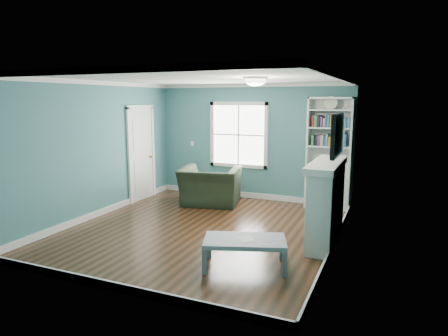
% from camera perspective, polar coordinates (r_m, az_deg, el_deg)
% --- Properties ---
extents(floor, '(5.00, 5.00, 0.00)m').
position_cam_1_polar(floor, '(7.10, -3.01, -8.73)').
color(floor, black).
rests_on(floor, ground).
extents(room_walls, '(5.00, 5.00, 5.00)m').
position_cam_1_polar(room_walls, '(6.77, -3.13, 4.08)').
color(room_walls, '#407979').
rests_on(room_walls, ground).
extents(trim, '(4.50, 5.00, 2.60)m').
position_cam_1_polar(trim, '(6.81, -3.10, 1.19)').
color(trim, white).
rests_on(trim, ground).
extents(window, '(1.40, 0.06, 1.50)m').
position_cam_1_polar(window, '(9.17, 2.10, 4.75)').
color(window, white).
rests_on(window, room_walls).
extents(bookshelf, '(0.90, 0.35, 2.31)m').
position_cam_1_polar(bookshelf, '(8.53, 14.71, 0.49)').
color(bookshelf, silver).
rests_on(bookshelf, ground).
extents(fireplace, '(0.44, 1.58, 1.30)m').
position_cam_1_polar(fireplace, '(6.50, 14.49, -4.92)').
color(fireplace, black).
rests_on(fireplace, ground).
extents(tv, '(0.06, 1.10, 0.65)m').
position_cam_1_polar(tv, '(6.30, 16.00, 4.61)').
color(tv, black).
rests_on(tv, fireplace).
extents(door, '(0.12, 0.98, 2.17)m').
position_cam_1_polar(door, '(9.15, -11.73, 2.17)').
color(door, silver).
rests_on(door, ground).
extents(ceiling_fixture, '(0.38, 0.38, 0.15)m').
position_cam_1_polar(ceiling_fixture, '(6.49, 4.51, 12.38)').
color(ceiling_fixture, white).
rests_on(ceiling_fixture, room_walls).
extents(light_switch, '(0.08, 0.01, 0.12)m').
position_cam_1_polar(light_switch, '(9.69, -4.56, 3.51)').
color(light_switch, white).
rests_on(light_switch, room_walls).
extents(recliner, '(1.38, 1.04, 1.08)m').
position_cam_1_polar(recliner, '(8.61, -1.98, -1.70)').
color(recliner, black).
rests_on(recliner, ground).
extents(coffee_table, '(1.23, 0.92, 0.40)m').
position_cam_1_polar(coffee_table, '(5.48, 2.99, -10.59)').
color(coffee_table, '#515961').
rests_on(coffee_table, ground).
extents(paper_sheet, '(0.30, 0.31, 0.00)m').
position_cam_1_polar(paper_sheet, '(5.46, 3.15, -10.07)').
color(paper_sheet, white).
rests_on(paper_sheet, coffee_table).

